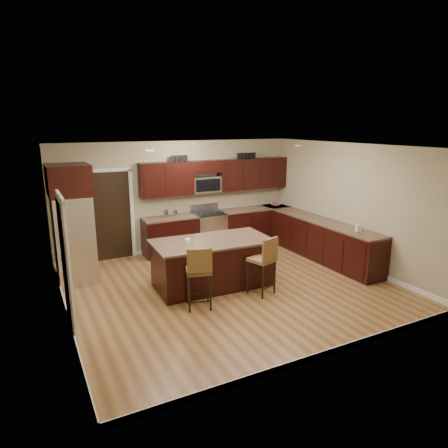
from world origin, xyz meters
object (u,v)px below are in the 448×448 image
stool_right (265,259)px  refrigerator (72,223)px  island (212,264)px  range (209,230)px  stool_left (199,271)px

stool_right → refrigerator: 3.82m
island → stool_right: stool_right is taller
range → stool_left: bearing=-117.6°
range → island: range is taller
island → range: bearing=69.3°
range → refrigerator: refrigerator is taller
island → stool_left: (-0.65, -0.84, 0.27)m
island → stool_right: (0.66, -0.84, 0.26)m
range → stool_right: bearing=-95.6°
stool_right → range: bearing=65.6°
stool_left → refrigerator: bearing=143.6°
stool_left → refrigerator: refrigerator is taller
refrigerator → range: bearing=13.0°
range → refrigerator: bearing=-167.0°
refrigerator → stool_left: bearing=-53.7°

